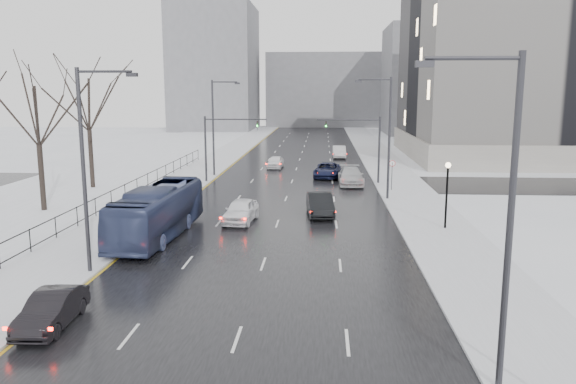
% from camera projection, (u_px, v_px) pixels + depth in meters
% --- Properties ---
extents(road, '(16.00, 150.00, 0.04)m').
position_uv_depth(road, '(297.00, 167.00, 66.52)').
color(road, black).
rests_on(road, ground).
extents(cross_road, '(130.00, 10.00, 0.04)m').
position_uv_depth(cross_road, '(291.00, 183.00, 54.73)').
color(cross_road, black).
rests_on(cross_road, ground).
extents(sidewalk_left, '(5.00, 150.00, 0.16)m').
position_uv_depth(sidewalk_left, '(210.00, 166.00, 67.16)').
color(sidewalk_left, silver).
rests_on(sidewalk_left, ground).
extents(sidewalk_right, '(5.00, 150.00, 0.16)m').
position_uv_depth(sidewalk_right, '(386.00, 167.00, 65.86)').
color(sidewalk_right, silver).
rests_on(sidewalk_right, ground).
extents(park_strip, '(14.00, 150.00, 0.12)m').
position_uv_depth(park_strip, '(132.00, 165.00, 67.75)').
color(park_strip, white).
rests_on(park_strip, ground).
extents(tree_park_d, '(8.75, 8.75, 12.50)m').
position_uv_depth(tree_park_d, '(44.00, 211.00, 42.09)').
color(tree_park_d, black).
rests_on(tree_park_d, ground).
extents(tree_park_e, '(9.45, 9.45, 13.50)m').
position_uv_depth(tree_park_e, '(93.00, 188.00, 51.93)').
color(tree_park_e, black).
rests_on(tree_park_e, ground).
extents(iron_fence, '(0.06, 70.00, 1.30)m').
position_uv_depth(iron_fence, '(84.00, 212.00, 37.70)').
color(iron_fence, black).
rests_on(iron_fence, sidewalk_left).
extents(streetlight_r_near, '(2.95, 0.25, 10.00)m').
position_uv_depth(streetlight_r_near, '(503.00, 209.00, 15.91)').
color(streetlight_r_near, '#2D2D33').
rests_on(streetlight_r_near, ground).
extents(streetlight_r_mid, '(2.95, 0.25, 10.00)m').
position_uv_depth(streetlight_r_mid, '(387.00, 132.00, 45.37)').
color(streetlight_r_mid, '#2D2D33').
rests_on(streetlight_r_mid, ground).
extents(streetlight_l_near, '(2.95, 0.25, 10.00)m').
position_uv_depth(streetlight_l_near, '(88.00, 161.00, 26.74)').
color(streetlight_l_near, '#2D2D33').
rests_on(streetlight_l_near, ground).
extents(streetlight_l_far, '(2.95, 0.25, 10.00)m').
position_uv_depth(streetlight_l_far, '(215.00, 123.00, 58.17)').
color(streetlight_l_far, '#2D2D33').
rests_on(streetlight_l_far, ground).
extents(lamppost_r_mid, '(0.36, 0.36, 4.28)m').
position_uv_depth(lamppost_r_mid, '(447.00, 186.00, 35.86)').
color(lamppost_r_mid, black).
rests_on(lamppost_r_mid, sidewalk_right).
extents(mast_signal_right, '(6.10, 0.33, 6.50)m').
position_uv_depth(mast_signal_right, '(368.00, 142.00, 53.55)').
color(mast_signal_right, '#2D2D33').
rests_on(mast_signal_right, ground).
extents(mast_signal_left, '(6.10, 0.33, 6.50)m').
position_uv_depth(mast_signal_left, '(216.00, 141.00, 54.45)').
color(mast_signal_left, '#2D2D33').
rests_on(mast_signal_left, ground).
extents(no_uturn_sign, '(0.60, 0.06, 2.70)m').
position_uv_depth(no_uturn_sign, '(392.00, 166.00, 49.83)').
color(no_uturn_sign, '#2D2D33').
rests_on(no_uturn_sign, sidewalk_right).
extents(civic_building, '(41.00, 31.00, 24.80)m').
position_uv_depth(civic_building, '(566.00, 73.00, 74.14)').
color(civic_building, gray).
rests_on(civic_building, ground).
extents(bldg_far_right, '(24.00, 20.00, 22.00)m').
position_uv_depth(bldg_far_right, '(444.00, 80.00, 116.84)').
color(bldg_far_right, slate).
rests_on(bldg_far_right, ground).
extents(bldg_far_left, '(18.00, 22.00, 28.00)m').
position_uv_depth(bldg_far_left, '(215.00, 68.00, 129.21)').
color(bldg_far_left, slate).
rests_on(bldg_far_left, ground).
extents(bldg_far_center, '(30.00, 18.00, 18.00)m').
position_uv_depth(bldg_far_center, '(328.00, 90.00, 143.23)').
color(bldg_far_center, slate).
rests_on(bldg_far_center, ground).
extents(sedan_left_near, '(1.61, 4.18, 1.36)m').
position_uv_depth(sedan_left_near, '(52.00, 310.00, 21.33)').
color(sedan_left_near, black).
rests_on(sedan_left_near, road).
extents(bus, '(3.15, 11.41, 3.15)m').
position_uv_depth(bus, '(158.00, 212.00, 34.32)').
color(bus, navy).
rests_on(bus, road).
extents(sedan_center_near, '(2.29, 4.81, 1.59)m').
position_uv_depth(sedan_center_near, '(241.00, 211.00, 38.37)').
color(sedan_center_near, white).
rests_on(sedan_center_near, road).
extents(sedan_right_near, '(2.19, 5.06, 1.62)m').
position_uv_depth(sedan_right_near, '(320.00, 204.00, 40.38)').
color(sedan_right_near, black).
rests_on(sedan_right_near, road).
extents(sedan_right_cross, '(3.05, 5.68, 1.52)m').
position_uv_depth(sedan_right_cross, '(327.00, 170.00, 58.16)').
color(sedan_right_cross, '#121737').
rests_on(sedan_right_cross, road).
extents(sedan_right_far, '(2.38, 5.72, 1.65)m').
position_uv_depth(sedan_right_far, '(351.00, 176.00, 53.68)').
color(sedan_right_far, '#B3B5B8').
rests_on(sedan_right_far, road).
extents(sedan_center_far, '(1.88, 4.28, 1.43)m').
position_uv_depth(sedan_center_far, '(275.00, 162.00, 65.11)').
color(sedan_center_far, white).
rests_on(sedan_center_far, road).
extents(sedan_right_distant, '(1.77, 4.88, 1.60)m').
position_uv_depth(sedan_right_distant, '(339.00, 152.00, 75.05)').
color(sedan_right_distant, silver).
rests_on(sedan_right_distant, road).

